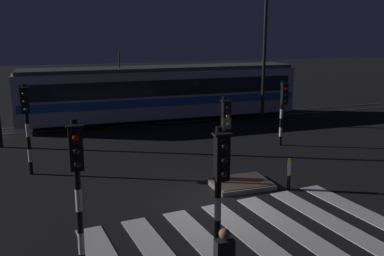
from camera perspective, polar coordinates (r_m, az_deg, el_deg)
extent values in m
plane|color=black|center=(13.86, 3.16, -9.72)|extent=(120.00, 120.00, 0.00)
cube|color=#59595E|center=(24.80, -7.23, 0.39)|extent=(80.00, 0.12, 0.03)
cube|color=#59595E|center=(26.18, -7.88, 1.03)|extent=(80.00, 0.12, 0.03)
cube|color=silver|center=(11.13, 2.41, -15.61)|extent=(1.18, 4.81, 0.02)
cube|color=silver|center=(11.71, 8.13, -14.23)|extent=(1.18, 4.81, 0.02)
cube|color=silver|center=(12.38, 13.20, -12.88)|extent=(1.18, 4.81, 0.02)
cube|color=silver|center=(13.15, 17.67, -11.59)|extent=(1.18, 4.81, 0.02)
cube|color=silver|center=(13.99, 21.59, -10.40)|extent=(1.18, 4.81, 0.02)
cube|color=slate|center=(15.21, 6.42, -7.38)|extent=(2.02, 1.58, 0.16)
cube|color=#4C382D|center=(15.18, 6.43, -7.06)|extent=(1.82, 1.42, 0.02)
cylinder|color=black|center=(20.72, 11.62, -1.67)|extent=(0.14, 0.14, 0.43)
cylinder|color=white|center=(20.62, 11.68, -0.50)|extent=(0.14, 0.14, 0.43)
cylinder|color=black|center=(20.52, 11.73, 0.68)|extent=(0.14, 0.14, 0.43)
cylinder|color=white|center=(20.44, 11.79, 1.87)|extent=(0.14, 0.14, 0.43)
cylinder|color=black|center=(20.36, 11.84, 3.07)|extent=(0.14, 0.14, 0.43)
cylinder|color=white|center=(20.30, 11.90, 4.28)|extent=(0.14, 0.14, 0.43)
cylinder|color=black|center=(20.24, 11.96, 5.50)|extent=(0.14, 0.14, 0.43)
cube|color=black|center=(20.14, 12.15, 4.36)|extent=(0.28, 0.20, 0.90)
sphere|color=red|center=(20.01, 12.35, 5.11)|extent=(0.14, 0.14, 0.14)
sphere|color=black|center=(20.05, 12.31, 4.31)|extent=(0.14, 0.14, 0.14)
sphere|color=black|center=(20.09, 12.28, 3.52)|extent=(0.14, 0.14, 0.14)
cube|color=black|center=(20.08, 12.22, 5.74)|extent=(0.36, 0.24, 0.04)
cylinder|color=white|center=(10.04, -14.47, -14.57)|extent=(0.14, 0.14, 0.51)
cylinder|color=black|center=(9.82, -14.64, -11.95)|extent=(0.14, 0.14, 0.51)
cylinder|color=white|center=(9.62, -14.81, -9.21)|extent=(0.14, 0.14, 0.51)
cylinder|color=black|center=(9.45, -14.99, -6.36)|extent=(0.14, 0.14, 0.51)
cylinder|color=white|center=(9.30, -15.16, -3.42)|extent=(0.14, 0.14, 0.51)
cylinder|color=black|center=(9.18, -15.35, -0.38)|extent=(0.14, 0.14, 0.51)
cube|color=black|center=(9.09, -15.14, -2.75)|extent=(0.28, 0.20, 0.90)
sphere|color=red|center=(8.92, -15.20, -1.19)|extent=(0.14, 0.14, 0.14)
sphere|color=black|center=(8.99, -15.09, -2.93)|extent=(0.14, 0.14, 0.14)
sphere|color=black|center=(9.07, -14.99, -4.63)|extent=(0.14, 0.14, 0.14)
cube|color=black|center=(8.98, -15.33, 0.27)|extent=(0.36, 0.24, 0.04)
cylinder|color=black|center=(15.01, 4.13, -7.01)|extent=(0.14, 0.14, 0.45)
cylinder|color=white|center=(14.86, 4.16, -5.37)|extent=(0.14, 0.14, 0.45)
cylinder|color=black|center=(14.73, 4.19, -3.69)|extent=(0.14, 0.14, 0.45)
cylinder|color=white|center=(14.60, 4.22, -1.99)|extent=(0.14, 0.14, 0.45)
cylinder|color=black|center=(14.49, 4.25, -0.26)|extent=(0.14, 0.14, 0.45)
cylinder|color=white|center=(14.40, 4.28, 1.50)|extent=(0.14, 0.14, 0.45)
cylinder|color=black|center=(14.32, 4.31, 3.28)|extent=(0.14, 0.14, 0.45)
cube|color=black|center=(14.23, 4.55, 1.68)|extent=(0.28, 0.20, 0.90)
sphere|color=black|center=(14.08, 4.75, 2.72)|extent=(0.14, 0.14, 0.14)
sphere|color=orange|center=(14.13, 4.73, 1.60)|extent=(0.14, 0.14, 0.14)
sphere|color=black|center=(14.19, 4.71, 0.49)|extent=(0.14, 0.14, 0.14)
cube|color=black|center=(14.14, 4.59, 3.63)|extent=(0.36, 0.24, 0.04)
cylinder|color=black|center=(17.37, -20.58, -4.98)|extent=(0.14, 0.14, 0.49)
cylinder|color=white|center=(17.23, -20.70, -3.43)|extent=(0.14, 0.14, 0.49)
cylinder|color=black|center=(17.11, -20.83, -1.86)|extent=(0.14, 0.14, 0.49)
cylinder|color=white|center=(17.00, -20.96, -0.26)|extent=(0.14, 0.14, 0.49)
cylinder|color=black|center=(16.90, -21.09, 1.35)|extent=(0.14, 0.14, 0.49)
cylinder|color=white|center=(16.82, -21.23, 2.98)|extent=(0.14, 0.14, 0.49)
cylinder|color=black|center=(16.75, -21.36, 4.63)|extent=(0.14, 0.14, 0.49)
cube|color=black|center=(16.63, -21.28, 3.34)|extent=(0.28, 0.20, 0.90)
sphere|color=black|center=(16.48, -21.37, 4.24)|extent=(0.14, 0.14, 0.14)
sphere|color=black|center=(16.52, -21.29, 3.28)|extent=(0.14, 0.14, 0.14)
sphere|color=green|center=(16.57, -21.21, 2.33)|extent=(0.14, 0.14, 0.14)
cube|color=black|center=(16.57, -21.42, 5.01)|extent=(0.36, 0.24, 0.04)
cylinder|color=white|center=(9.45, 3.35, -16.11)|extent=(0.14, 0.14, 0.49)
cylinder|color=black|center=(9.22, 3.40, -13.43)|extent=(0.14, 0.14, 0.49)
cylinder|color=white|center=(9.02, 3.44, -10.61)|extent=(0.14, 0.14, 0.49)
cylinder|color=black|center=(8.83, 3.48, -7.67)|extent=(0.14, 0.14, 0.49)
cylinder|color=white|center=(8.67, 3.52, -4.62)|extent=(0.14, 0.14, 0.49)
cylinder|color=black|center=(8.54, 3.57, -1.46)|extent=(0.14, 0.14, 0.49)
cube|color=black|center=(8.48, 3.98, -4.04)|extent=(0.28, 0.20, 0.90)
sphere|color=black|center=(8.31, 4.30, -2.39)|extent=(0.14, 0.14, 0.14)
sphere|color=black|center=(8.38, 4.27, -4.24)|extent=(0.14, 0.14, 0.14)
sphere|color=black|center=(8.47, 4.24, -6.05)|extent=(0.14, 0.14, 0.14)
cube|color=black|center=(8.35, 4.03, -0.82)|extent=(0.36, 0.24, 0.04)
cylinder|color=black|center=(24.52, 9.56, 9.20)|extent=(0.18, 0.18, 7.67)
cube|color=#B2BCC1|center=(25.57, -4.04, 4.67)|extent=(16.33, 2.50, 2.70)
cube|color=blue|center=(24.41, -3.25, 3.47)|extent=(16.01, 0.04, 0.44)
cube|color=blue|center=(26.83, -4.73, 4.29)|extent=(16.01, 0.04, 0.44)
cube|color=black|center=(24.30, -3.28, 5.33)|extent=(15.52, 0.03, 0.90)
cube|color=#4C4C51|center=(25.40, -4.09, 7.91)|extent=(16.01, 2.30, 0.20)
cylinder|color=#262628|center=(24.85, -9.64, 8.82)|extent=(0.08, 0.08, 1.00)
cube|color=black|center=(27.31, 5.15, 1.93)|extent=(2.20, 2.00, 0.35)
cube|color=black|center=(25.07, -13.95, 0.62)|extent=(2.20, 2.00, 0.35)
sphere|color=#F9F2CC|center=(28.83, 12.00, 4.55)|extent=(0.24, 0.24, 0.24)
cube|color=black|center=(8.48, 4.30, -16.38)|extent=(0.36, 0.22, 0.60)
sphere|color=#9E7051|center=(8.28, 4.35, -13.84)|extent=(0.22, 0.22, 0.22)
cylinder|color=black|center=(15.13, 12.70, -7.04)|extent=(0.12, 0.12, 0.50)
cylinder|color=white|center=(14.97, 12.80, -5.24)|extent=(0.12, 0.12, 0.50)
sphere|color=yellow|center=(14.88, 12.85, -4.14)|extent=(0.12, 0.12, 0.12)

